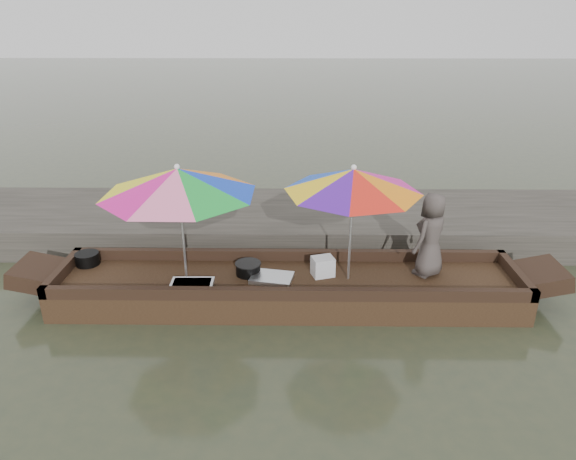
{
  "coord_description": "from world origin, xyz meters",
  "views": [
    {
      "loc": [
        0.08,
        -6.01,
        3.6
      ],
      "look_at": [
        0.0,
        0.1,
        1.0
      ],
      "focal_mm": 32.0,
      "sensor_mm": 36.0,
      "label": 1
    }
  ],
  "objects_px": {
    "umbrella_bow": "(182,224)",
    "cooking_pot": "(87,259)",
    "tray_crayfish": "(192,287)",
    "umbrella_stern": "(351,224)",
    "vendor": "(431,235)",
    "tray_scallop": "(272,278)",
    "charcoal_grill": "(248,269)",
    "boat_hull": "(288,290)",
    "supply_bag": "(323,266)"
  },
  "relations": [
    {
      "from": "umbrella_bow",
      "to": "cooking_pot",
      "type": "bearing_deg",
      "value": 165.74
    },
    {
      "from": "tray_crayfish",
      "to": "umbrella_stern",
      "type": "height_order",
      "value": "umbrella_stern"
    },
    {
      "from": "vendor",
      "to": "umbrella_bow",
      "type": "relative_size",
      "value": 0.58
    },
    {
      "from": "tray_scallop",
      "to": "vendor",
      "type": "distance_m",
      "value": 2.16
    },
    {
      "from": "charcoal_grill",
      "to": "umbrella_bow",
      "type": "bearing_deg",
      "value": -172.89
    },
    {
      "from": "umbrella_stern",
      "to": "tray_crayfish",
      "type": "bearing_deg",
      "value": -170.78
    },
    {
      "from": "tray_scallop",
      "to": "vendor",
      "type": "height_order",
      "value": "vendor"
    },
    {
      "from": "tray_crayfish",
      "to": "charcoal_grill",
      "type": "relative_size",
      "value": 1.65
    },
    {
      "from": "boat_hull",
      "to": "vendor",
      "type": "bearing_deg",
      "value": 4.53
    },
    {
      "from": "cooking_pot",
      "to": "tray_crayfish",
      "type": "bearing_deg",
      "value": -23.71
    },
    {
      "from": "tray_crayfish",
      "to": "umbrella_bow",
      "type": "bearing_deg",
      "value": 112.06
    },
    {
      "from": "tray_scallop",
      "to": "cooking_pot",
      "type": "bearing_deg",
      "value": 170.68
    },
    {
      "from": "supply_bag",
      "to": "tray_crayfish",
      "type": "bearing_deg",
      "value": -166.13
    },
    {
      "from": "supply_bag",
      "to": "umbrella_stern",
      "type": "relative_size",
      "value": 0.16
    },
    {
      "from": "supply_bag",
      "to": "boat_hull",
      "type": "bearing_deg",
      "value": -169.32
    },
    {
      "from": "vendor",
      "to": "umbrella_stern",
      "type": "bearing_deg",
      "value": -36.29
    },
    {
      "from": "supply_bag",
      "to": "umbrella_stern",
      "type": "distance_m",
      "value": 0.73
    },
    {
      "from": "tray_crayfish",
      "to": "charcoal_grill",
      "type": "height_order",
      "value": "charcoal_grill"
    },
    {
      "from": "charcoal_grill",
      "to": "tray_scallop",
      "type": "bearing_deg",
      "value": -26.01
    },
    {
      "from": "supply_bag",
      "to": "vendor",
      "type": "height_order",
      "value": "vendor"
    },
    {
      "from": "boat_hull",
      "to": "tray_crayfish",
      "type": "height_order",
      "value": "tray_crayfish"
    },
    {
      "from": "boat_hull",
      "to": "cooking_pot",
      "type": "relative_size",
      "value": 18.89
    },
    {
      "from": "tray_crayfish",
      "to": "vendor",
      "type": "distance_m",
      "value": 3.16
    },
    {
      "from": "tray_scallop",
      "to": "supply_bag",
      "type": "distance_m",
      "value": 0.7
    },
    {
      "from": "umbrella_stern",
      "to": "umbrella_bow",
      "type": "bearing_deg",
      "value": 180.0
    },
    {
      "from": "boat_hull",
      "to": "tray_scallop",
      "type": "distance_m",
      "value": 0.3
    },
    {
      "from": "cooking_pot",
      "to": "charcoal_grill",
      "type": "xyz_separation_m",
      "value": [
        2.27,
        -0.27,
        -0.01
      ]
    },
    {
      "from": "tray_scallop",
      "to": "vendor",
      "type": "xyz_separation_m",
      "value": [
        2.08,
        0.2,
        0.54
      ]
    },
    {
      "from": "umbrella_stern",
      "to": "charcoal_grill",
      "type": "bearing_deg",
      "value": 175.64
    },
    {
      "from": "tray_scallop",
      "to": "supply_bag",
      "type": "relative_size",
      "value": 1.93
    },
    {
      "from": "charcoal_grill",
      "to": "supply_bag",
      "type": "height_order",
      "value": "supply_bag"
    },
    {
      "from": "supply_bag",
      "to": "umbrella_bow",
      "type": "height_order",
      "value": "umbrella_bow"
    },
    {
      "from": "boat_hull",
      "to": "cooking_pot",
      "type": "xyz_separation_m",
      "value": [
        -2.8,
        0.37,
        0.26
      ]
    },
    {
      "from": "boat_hull",
      "to": "cooking_pot",
      "type": "bearing_deg",
      "value": 172.49
    },
    {
      "from": "supply_bag",
      "to": "vendor",
      "type": "distance_m",
      "value": 1.47
    },
    {
      "from": "vendor",
      "to": "boat_hull",
      "type": "bearing_deg",
      "value": -39.64
    },
    {
      "from": "tray_scallop",
      "to": "vendor",
      "type": "relative_size",
      "value": 0.47
    },
    {
      "from": "vendor",
      "to": "supply_bag",
      "type": "bearing_deg",
      "value": -41.7
    },
    {
      "from": "supply_bag",
      "to": "umbrella_bow",
      "type": "xyz_separation_m",
      "value": [
        -1.81,
        -0.09,
        0.65
      ]
    },
    {
      "from": "tray_scallop",
      "to": "tray_crayfish",
      "type": "bearing_deg",
      "value": -164.91
    },
    {
      "from": "tray_scallop",
      "to": "umbrella_stern",
      "type": "height_order",
      "value": "umbrella_stern"
    },
    {
      "from": "tray_scallop",
      "to": "boat_hull",
      "type": "bearing_deg",
      "value": 14.91
    },
    {
      "from": "charcoal_grill",
      "to": "boat_hull",
      "type": "bearing_deg",
      "value": -10.79
    },
    {
      "from": "tray_scallop",
      "to": "charcoal_grill",
      "type": "relative_size",
      "value": 1.65
    },
    {
      "from": "cooking_pot",
      "to": "vendor",
      "type": "relative_size",
      "value": 0.28
    },
    {
      "from": "boat_hull",
      "to": "tray_scallop",
      "type": "xyz_separation_m",
      "value": [
        -0.21,
        -0.06,
        0.21
      ]
    },
    {
      "from": "tray_crayfish",
      "to": "supply_bag",
      "type": "xyz_separation_m",
      "value": [
        1.68,
        0.41,
        0.09
      ]
    },
    {
      "from": "cooking_pot",
      "to": "supply_bag",
      "type": "xyz_separation_m",
      "value": [
        3.26,
        -0.28,
        0.04
      ]
    },
    {
      "from": "boat_hull",
      "to": "charcoal_grill",
      "type": "xyz_separation_m",
      "value": [
        -0.53,
        0.1,
        0.25
      ]
    },
    {
      "from": "boat_hull",
      "to": "tray_scallop",
      "type": "relative_size",
      "value": 11.3
    }
  ]
}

